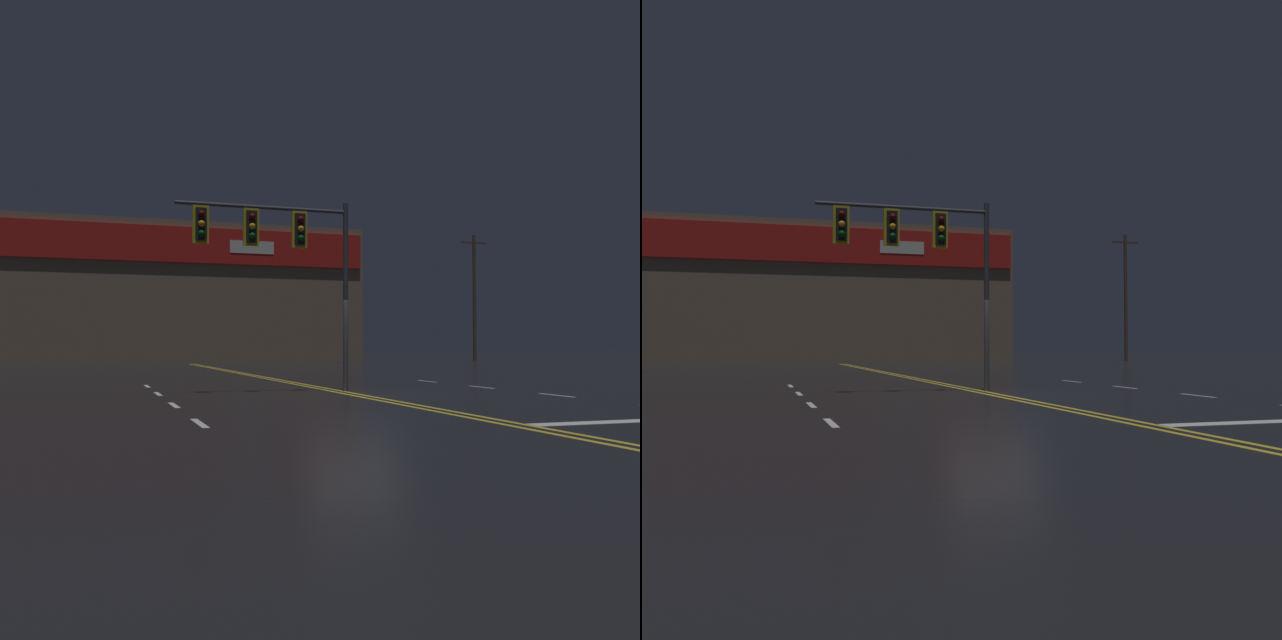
% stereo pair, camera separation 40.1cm
% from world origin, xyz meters
% --- Properties ---
extents(ground_plane, '(200.00, 200.00, 0.00)m').
position_xyz_m(ground_plane, '(0.00, 0.00, 0.00)').
color(ground_plane, black).
extents(road_markings, '(14.11, 60.00, 0.01)m').
position_xyz_m(road_markings, '(0.89, -1.38, 0.00)').
color(road_markings, gold).
rests_on(road_markings, ground).
extents(traffic_signal_median, '(4.71, 0.36, 5.17)m').
position_xyz_m(traffic_signal_median, '(-1.82, 1.25, 4.04)').
color(traffic_signal_median, '#38383D').
rests_on(traffic_signal_median, ground).
extents(building_backdrop, '(26.41, 10.23, 9.99)m').
position_xyz_m(building_backdrop, '(0.00, 37.91, 5.01)').
color(building_backdrop, '#7A6651').
rests_on(building_backdrop, ground).
extents(utility_pole_row, '(47.42, 0.26, 11.00)m').
position_xyz_m(utility_pole_row, '(-0.81, 33.03, 5.46)').
color(utility_pole_row, '#4C3828').
rests_on(utility_pole_row, ground).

